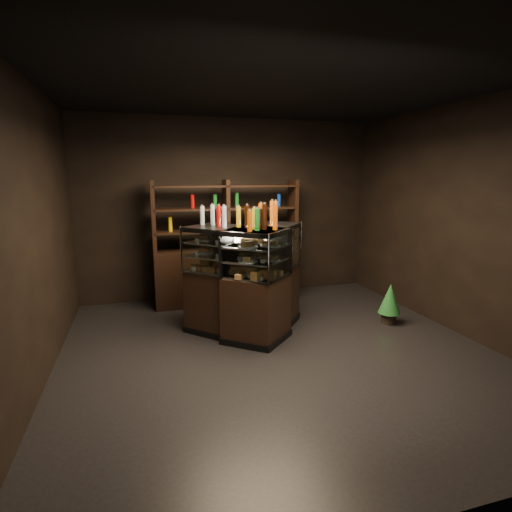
{
  "coord_description": "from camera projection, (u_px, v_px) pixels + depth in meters",
  "views": [
    {
      "loc": [
        -1.51,
        -4.18,
        2.06
      ],
      "look_at": [
        -0.13,
        0.51,
        1.08
      ],
      "focal_mm": 28.0,
      "sensor_mm": 36.0,
      "label": 1
    }
  ],
  "objects": [
    {
      "name": "food_display",
      "position": [
        250.0,
        253.0,
        5.15
      ],
      "size": [
        1.31,
        1.03,
        0.44
      ],
      "color": "#DE894F",
      "rests_on": "display_case"
    },
    {
      "name": "back_shelving",
      "position": [
        227.0,
        266.0,
        6.51
      ],
      "size": [
        2.32,
        0.46,
        2.0
      ],
      "rotation": [
        0.0,
        0.0,
        -0.02
      ],
      "color": "black",
      "rests_on": "ground"
    },
    {
      "name": "room_shell",
      "position": [
        280.0,
        187.0,
        4.37
      ],
      "size": [
        5.02,
        5.02,
        3.01
      ],
      "color": "black",
      "rests_on": "ground"
    },
    {
      "name": "ground",
      "position": [
        278.0,
        352.0,
        4.75
      ],
      "size": [
        5.0,
        5.0,
        0.0
      ],
      "primitive_type": "plane",
      "color": "black",
      "rests_on": "ground"
    },
    {
      "name": "display_case",
      "position": [
        250.0,
        298.0,
        5.27
      ],
      "size": [
        1.72,
        1.43,
        1.43
      ],
      "rotation": [
        0.0,
        0.0,
        0.04
      ],
      "color": "black",
      "rests_on": "ground"
    },
    {
      "name": "bottles_top",
      "position": [
        250.0,
        216.0,
        5.06
      ],
      "size": [
        1.13,
        0.89,
        0.3
      ],
      "color": "black",
      "rests_on": "display_case"
    },
    {
      "name": "potted_conifer",
      "position": [
        390.0,
        298.0,
        5.6
      ],
      "size": [
        0.31,
        0.31,
        0.66
      ],
      "rotation": [
        0.0,
        0.0,
        -0.09
      ],
      "color": "black",
      "rests_on": "ground"
    }
  ]
}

